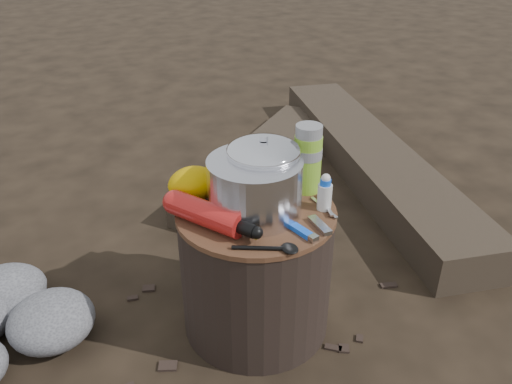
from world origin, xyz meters
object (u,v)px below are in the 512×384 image
log_main (371,158)px  camping_pot (263,173)px  stump (256,269)px  travel_mug (262,165)px  fuel_bottle (206,214)px  thermos (308,159)px

log_main → camping_pot: camping_pot is taller
stump → log_main: size_ratio=0.25×
camping_pot → travel_mug: 0.14m
stump → fuel_bottle: fuel_bottle is taller
camping_pot → stump: bearing=-148.2°
stump → travel_mug: bearing=56.2°
fuel_bottle → thermos: 0.36m
camping_pot → thermos: (0.16, 0.01, 0.00)m
stump → log_main: stump is taller
camping_pot → thermos: bearing=4.7°
stump → log_main: 1.20m
camping_pot → fuel_bottle: 0.20m
travel_mug → camping_pot: bearing=-116.5°
log_main → camping_pot: 1.24m
fuel_bottle → travel_mug: size_ratio=2.48×
camping_pot → fuel_bottle: size_ratio=0.69×
camping_pot → thermos: 0.16m
fuel_bottle → travel_mug: 0.29m
stump → thermos: 0.37m
fuel_bottle → thermos: thermos is taller
log_main → camping_pot: bearing=-130.8°
stump → thermos: size_ratio=2.21×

